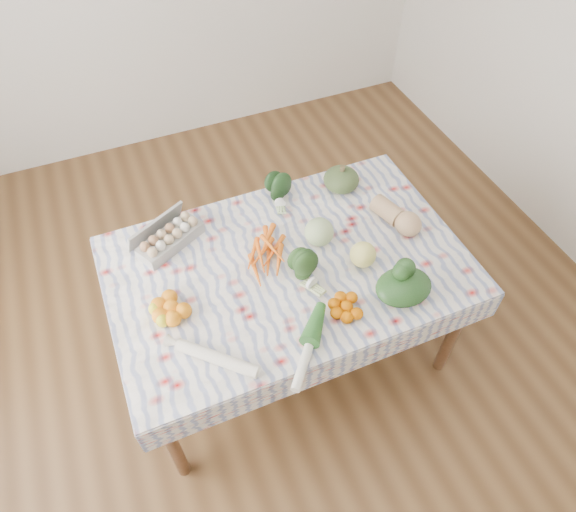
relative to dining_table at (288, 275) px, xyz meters
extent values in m
plane|color=brown|center=(0.00, 0.00, -0.68)|extent=(4.50, 4.50, 0.00)
cube|color=brown|center=(0.00, 0.00, 0.05)|extent=(1.60, 1.00, 0.04)
cylinder|color=brown|center=(-0.74, -0.44, -0.32)|extent=(0.06, 0.06, 0.71)
cylinder|color=brown|center=(0.74, -0.44, -0.32)|extent=(0.06, 0.06, 0.71)
cylinder|color=brown|center=(-0.74, 0.44, -0.32)|extent=(0.06, 0.06, 0.71)
cylinder|color=brown|center=(0.74, 0.44, -0.32)|extent=(0.06, 0.06, 0.71)
cube|color=white|center=(0.00, 0.00, 0.08)|extent=(1.66, 1.06, 0.01)
cube|color=#A7A7A2|center=(-0.47, 0.33, 0.13)|extent=(0.35, 0.27, 0.09)
cube|color=orange|center=(-0.10, 0.09, 0.11)|extent=(0.31, 0.29, 0.04)
ellipsoid|color=#183415|center=(0.12, 0.40, 0.15)|extent=(0.18, 0.17, 0.13)
ellipsoid|color=#40542B|center=(0.46, 0.37, 0.15)|extent=(0.22, 0.22, 0.12)
sphere|color=#A2BE7F|center=(0.19, 0.07, 0.15)|extent=(0.18, 0.18, 0.14)
ellipsoid|color=tan|center=(0.60, 0.03, 0.15)|extent=(0.20, 0.30, 0.13)
cube|color=orange|center=(-0.57, -0.06, 0.12)|extent=(0.30, 0.30, 0.08)
ellipsoid|color=#25491C|center=(0.02, -0.12, 0.14)|extent=(0.20, 0.20, 0.11)
cube|color=#D66500|center=(0.13, -0.34, 0.11)|extent=(0.22, 0.22, 0.06)
sphere|color=#EEE870|center=(0.32, -0.13, 0.14)|extent=(0.15, 0.15, 0.12)
ellipsoid|color=#1A3816|center=(0.40, -0.36, 0.14)|extent=(0.31, 0.27, 0.11)
cylinder|color=white|center=(-0.46, -0.36, 0.11)|extent=(0.31, 0.30, 0.05)
cylinder|color=white|center=(-0.10, -0.45, 0.11)|extent=(0.28, 0.33, 0.04)
camera|label=1|loc=(-0.59, -1.40, 1.94)|focal=32.00mm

